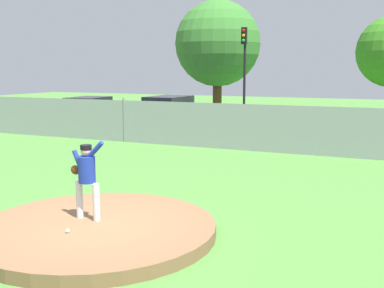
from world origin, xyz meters
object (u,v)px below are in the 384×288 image
(baseball, at_px, (68,231))
(parked_car_red, at_px, (89,112))
(parked_car_teal, at_px, (169,114))
(traffic_cone_orange, at_px, (361,127))
(pitcher_youth, at_px, (86,174))
(traffic_light_near, at_px, (244,59))

(baseball, xyz_separation_m, parked_car_red, (-10.60, 15.01, 0.49))
(baseball, relative_size, parked_car_teal, 0.02)
(traffic_cone_orange, bearing_deg, pitcher_youth, -101.95)
(pitcher_youth, relative_size, baseball, 20.73)
(parked_car_red, bearing_deg, parked_car_teal, 1.58)
(parked_car_red, height_order, traffic_light_near, traffic_light_near)
(pitcher_youth, relative_size, parked_car_teal, 0.33)
(parked_car_red, xyz_separation_m, parked_car_teal, (4.91, 0.14, 0.07))
(pitcher_youth, bearing_deg, traffic_cone_orange, 78.05)
(parked_car_red, relative_size, parked_car_teal, 0.93)
(pitcher_youth, bearing_deg, parked_car_teal, 111.13)
(pitcher_youth, bearing_deg, traffic_light_near, 98.71)
(pitcher_youth, distance_m, traffic_light_near, 18.68)
(baseball, bearing_deg, parked_car_red, 125.24)
(pitcher_youth, xyz_separation_m, traffic_cone_orange, (3.62, 17.12, -0.85))
(baseball, relative_size, traffic_light_near, 0.01)
(parked_car_teal, height_order, traffic_light_near, traffic_light_near)
(parked_car_teal, height_order, traffic_cone_orange, parked_car_teal)
(baseball, height_order, traffic_light_near, traffic_light_near)
(pitcher_youth, height_order, parked_car_red, pitcher_youth)
(parked_car_red, height_order, parked_car_teal, parked_car_teal)
(traffic_cone_orange, bearing_deg, baseball, -101.00)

